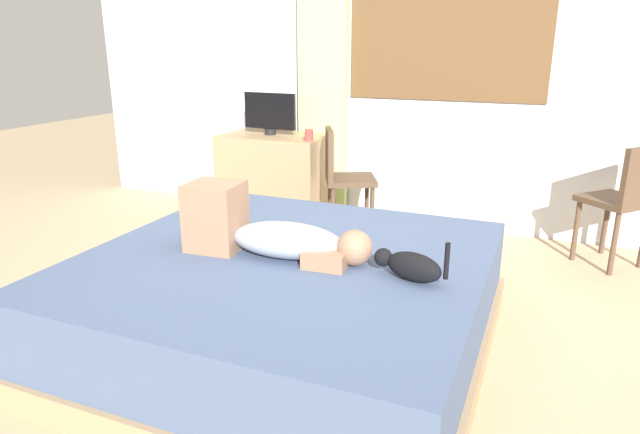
{
  "coord_description": "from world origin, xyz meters",
  "views": [
    {
      "loc": [
        1.04,
        -2.28,
        1.49
      ],
      "look_at": [
        -0.01,
        0.23,
        0.64
      ],
      "focal_mm": 31.38,
      "sensor_mm": 36.0,
      "label": 1
    }
  ],
  "objects_px": {
    "cup": "(309,135)",
    "chair_spare": "(625,196)",
    "chair_by_desk": "(342,174)",
    "tv_monitor": "(270,113)",
    "person_lying": "(268,232)",
    "cat": "(410,266)",
    "desk": "(276,177)",
    "bed": "(287,301)"
  },
  "relations": [
    {
      "from": "desk",
      "to": "tv_monitor",
      "type": "bearing_deg",
      "value": 180.0
    },
    {
      "from": "bed",
      "to": "cup",
      "type": "distance_m",
      "value": 1.94
    },
    {
      "from": "bed",
      "to": "chair_by_desk",
      "type": "bearing_deg",
      "value": 101.42
    },
    {
      "from": "cat",
      "to": "chair_spare",
      "type": "bearing_deg",
      "value": 61.8
    },
    {
      "from": "cat",
      "to": "desk",
      "type": "distance_m",
      "value": 2.6
    },
    {
      "from": "bed",
      "to": "chair_by_desk",
      "type": "distance_m",
      "value": 1.75
    },
    {
      "from": "cat",
      "to": "cup",
      "type": "xyz_separation_m",
      "value": [
        -1.28,
        1.81,
        0.23
      ]
    },
    {
      "from": "desk",
      "to": "cup",
      "type": "xyz_separation_m",
      "value": [
        0.4,
        -0.17,
        0.42
      ]
    },
    {
      "from": "bed",
      "to": "chair_spare",
      "type": "relative_size",
      "value": 2.28
    },
    {
      "from": "desk",
      "to": "cup",
      "type": "bearing_deg",
      "value": -23.85
    },
    {
      "from": "person_lying",
      "to": "chair_spare",
      "type": "relative_size",
      "value": 1.1
    },
    {
      "from": "tv_monitor",
      "to": "cat",
      "type": "bearing_deg",
      "value": -49.07
    },
    {
      "from": "bed",
      "to": "cup",
      "type": "height_order",
      "value": "cup"
    },
    {
      "from": "desk",
      "to": "chair_spare",
      "type": "height_order",
      "value": "chair_spare"
    },
    {
      "from": "bed",
      "to": "chair_by_desk",
      "type": "relative_size",
      "value": 2.28
    },
    {
      "from": "chair_by_desk",
      "to": "tv_monitor",
      "type": "bearing_deg",
      "value": 163.32
    },
    {
      "from": "tv_monitor",
      "to": "chair_by_desk",
      "type": "relative_size",
      "value": 0.56
    },
    {
      "from": "person_lying",
      "to": "desk",
      "type": "relative_size",
      "value": 1.05
    },
    {
      "from": "bed",
      "to": "cat",
      "type": "bearing_deg",
      "value": -5.37
    },
    {
      "from": "person_lying",
      "to": "chair_spare",
      "type": "bearing_deg",
      "value": 46.81
    },
    {
      "from": "tv_monitor",
      "to": "chair_spare",
      "type": "xyz_separation_m",
      "value": [
        2.72,
        -0.11,
        -0.41
      ]
    },
    {
      "from": "desk",
      "to": "chair_by_desk",
      "type": "height_order",
      "value": "chair_by_desk"
    },
    {
      "from": "cup",
      "to": "chair_spare",
      "type": "relative_size",
      "value": 0.11
    },
    {
      "from": "tv_monitor",
      "to": "bed",
      "type": "bearing_deg",
      "value": -60.65
    },
    {
      "from": "chair_by_desk",
      "to": "desk",
      "type": "bearing_deg",
      "value": 162.37
    },
    {
      "from": "cat",
      "to": "chair_spare",
      "type": "relative_size",
      "value": 0.41
    },
    {
      "from": "cup",
      "to": "bed",
      "type": "bearing_deg",
      "value": -69.79
    },
    {
      "from": "bed",
      "to": "tv_monitor",
      "type": "relative_size",
      "value": 4.07
    },
    {
      "from": "desk",
      "to": "chair_spare",
      "type": "relative_size",
      "value": 1.05
    },
    {
      "from": "cat",
      "to": "tv_monitor",
      "type": "bearing_deg",
      "value": 130.93
    },
    {
      "from": "cup",
      "to": "chair_by_desk",
      "type": "xyz_separation_m",
      "value": [
        0.3,
        -0.05,
        -0.28
      ]
    },
    {
      "from": "person_lying",
      "to": "chair_by_desk",
      "type": "relative_size",
      "value": 1.1
    },
    {
      "from": "person_lying",
      "to": "chair_by_desk",
      "type": "distance_m",
      "value": 1.75
    },
    {
      "from": "cat",
      "to": "bed",
      "type": "bearing_deg",
      "value": 174.63
    },
    {
      "from": "tv_monitor",
      "to": "cup",
      "type": "bearing_deg",
      "value": -21.77
    },
    {
      "from": "cat",
      "to": "chair_by_desk",
      "type": "bearing_deg",
      "value": 119.13
    },
    {
      "from": "person_lying",
      "to": "cat",
      "type": "xyz_separation_m",
      "value": [
        0.72,
        -0.04,
        -0.05
      ]
    },
    {
      "from": "bed",
      "to": "person_lying",
      "type": "xyz_separation_m",
      "value": [
        -0.08,
        -0.02,
        0.36
      ]
    },
    {
      "from": "tv_monitor",
      "to": "chair_by_desk",
      "type": "distance_m",
      "value": 0.87
    },
    {
      "from": "cat",
      "to": "desk",
      "type": "bearing_deg",
      "value": 130.23
    },
    {
      "from": "chair_by_desk",
      "to": "chair_spare",
      "type": "bearing_deg",
      "value": 3.27
    },
    {
      "from": "cat",
      "to": "person_lying",
      "type": "bearing_deg",
      "value": 177.13
    }
  ]
}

